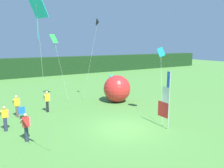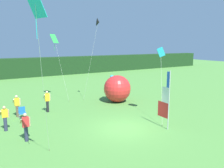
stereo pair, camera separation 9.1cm
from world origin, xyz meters
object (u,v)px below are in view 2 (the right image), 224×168
object	(u,v)px
person_mid_field	(47,101)
folding_chair	(22,112)
person_far_left	(5,118)
inflatable_balloon	(117,89)
person_near_banner	(17,105)
kite_cyan_box_0	(161,52)
kite_cyan_diamond_1	(36,11)
kite_green_diamond_2	(55,41)
kite_black_delta_3	(98,23)
banner_flag	(166,101)
person_far_right	(26,126)

from	to	relation	value
person_mid_field	folding_chair	distance (m)	2.24
folding_chair	person_far_left	bearing A→B (deg)	-123.74
inflatable_balloon	person_near_banner	bearing A→B (deg)	179.15
kite_cyan_box_0	folding_chair	bearing A→B (deg)	152.22
folding_chair	kite_cyan_diamond_1	xyz separation A→B (m)	(-0.62, -9.03, 6.25)
folding_chair	kite_green_diamond_2	world-z (taller)	kite_green_diamond_2
person_far_left	kite_green_diamond_2	bearing A→B (deg)	49.66
kite_green_diamond_2	kite_black_delta_3	bearing A→B (deg)	-41.74
kite_green_diamond_2	inflatable_balloon	bearing A→B (deg)	-39.23
banner_flag	kite_black_delta_3	distance (m)	10.21
banner_flag	folding_chair	size ratio (longest dim) A/B	4.42
kite_cyan_box_0	kite_black_delta_3	bearing A→B (deg)	107.34
inflatable_balloon	kite_green_diamond_2	size ratio (longest dim) A/B	0.40
person_far_left	kite_cyan_diamond_1	world-z (taller)	kite_cyan_diamond_1
inflatable_balloon	kite_green_diamond_2	bearing A→B (deg)	140.77
person_near_banner	inflatable_balloon	distance (m)	9.10
person_mid_field	kite_black_delta_3	size ratio (longest dim) A/B	0.23
person_far_left	person_far_right	distance (m)	2.50
person_near_banner	kite_green_diamond_2	distance (m)	7.56
person_far_right	kite_cyan_diamond_1	bearing A→B (deg)	-91.39
kite_green_diamond_2	kite_black_delta_3	xyz separation A→B (m)	(3.25, -2.90, 1.68)
person_far_left	kite_cyan_diamond_1	bearing A→B (deg)	-83.87
person_mid_field	person_far_left	xyz separation A→B (m)	(-3.47, -2.70, -0.07)
person_far_right	inflatable_balloon	size ratio (longest dim) A/B	0.65
kite_cyan_box_0	kite_cyan_diamond_1	distance (m)	10.89
person_mid_field	kite_cyan_diamond_1	size ratio (longest dim) A/B	0.24
person_mid_field	kite_cyan_diamond_1	xyz separation A→B (m)	(-2.72, -9.68, 5.80)
person_far_left	kite_green_diamond_2	xyz separation A→B (m)	(5.44, 6.41, 4.97)
kite_cyan_diamond_1	kite_black_delta_3	world-z (taller)	kite_black_delta_3
person_far_left	kite_cyan_diamond_1	size ratio (longest dim) A/B	0.22
person_near_banner	person_mid_field	distance (m)	2.35
person_far_left	inflatable_balloon	world-z (taller)	inflatable_balloon
inflatable_balloon	kite_black_delta_3	distance (m)	6.49
person_near_banner	kite_cyan_diamond_1	bearing A→B (deg)	-92.19
folding_chair	kite_cyan_diamond_1	distance (m)	11.00
person_mid_field	inflatable_balloon	size ratio (longest dim) A/B	0.68
person_far_right	folding_chair	world-z (taller)	person_far_right
banner_flag	kite_cyan_box_0	bearing A→B (deg)	56.39
person_near_banner	kite_cyan_diamond_1	world-z (taller)	kite_cyan_diamond_1
folding_chair	kite_cyan_box_0	bearing A→B (deg)	-27.78
inflatable_balloon	kite_green_diamond_2	distance (m)	7.65
person_near_banner	person_mid_field	size ratio (longest dim) A/B	0.96
person_far_left	kite_cyan_box_0	world-z (taller)	kite_cyan_box_0
person_mid_field	kite_green_diamond_2	xyz separation A→B (m)	(1.97, 3.70, 4.90)
person_far_right	kite_black_delta_3	distance (m)	11.82
person_far_right	kite_green_diamond_2	xyz separation A→B (m)	(4.58, 8.75, 4.96)
person_mid_field	person_far_right	bearing A→B (deg)	-117.30
person_far_left	kite_cyan_box_0	bearing A→B (deg)	-14.96
person_far_left	kite_black_delta_3	distance (m)	11.49
person_near_banner	kite_black_delta_3	bearing A→B (deg)	6.50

